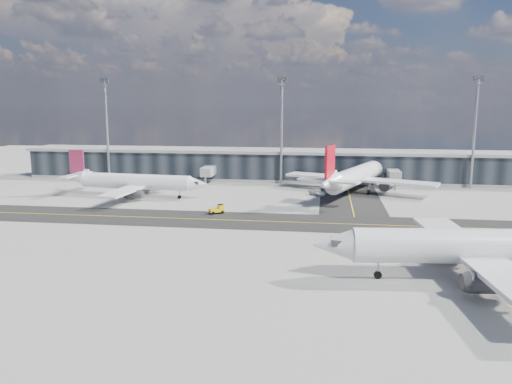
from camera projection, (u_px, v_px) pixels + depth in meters
The scene contains 9 objects.
ground at pixel (258, 226), 91.31m from camera, with size 300.00×300.00×0.00m, color gray.
taxiway_lanes at pixel (284, 214), 101.24m from camera, with size 180.00×63.00×0.03m.
terminal_concourse at pixel (283, 166), 144.09m from camera, with size 152.00×19.80×8.80m.
floodlight_masts at pixel (282, 127), 135.27m from camera, with size 102.50×0.70×28.90m.
airliner_af at pixel (134, 182), 119.09m from camera, with size 36.78×31.40×10.89m.
airliner_redtail at pixel (357, 176), 122.95m from camera, with size 37.45×43.28×13.32m.
airliner_near at pixel (491, 247), 63.15m from camera, with size 44.99×38.43×13.32m.
baggage_tug at pixel (218, 209), 101.44m from camera, with size 3.27×2.77×1.86m.
service_van at pixel (317, 193), 120.94m from camera, with size 2.19×4.76×1.32m, color white.
Camera 1 is at (12.04, -87.87, 22.61)m, focal length 35.00 mm.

